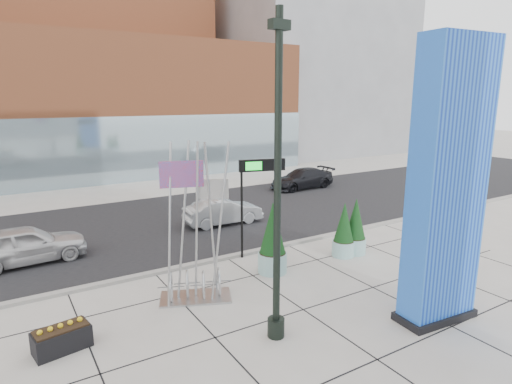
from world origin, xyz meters
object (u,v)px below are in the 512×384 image
blue_pylon (447,190)px  lamp_post (277,214)px  car_white_west (25,245)px  public_art_sculpture (195,259)px  car_silver_mid (223,212)px  overhead_street_sign (256,173)px

blue_pylon → lamp_post: lamp_post is taller
car_white_west → public_art_sculpture: bearing=-147.8°
public_art_sculpture → blue_pylon: bearing=-18.8°
car_white_west → car_silver_mid: size_ratio=1.10×
lamp_post → overhead_street_sign: 6.25m
lamp_post → car_silver_mid: bearing=70.4°
car_white_west → lamp_post: bearing=-153.7°
public_art_sculpture → overhead_street_sign: size_ratio=1.28×
lamp_post → car_white_west: size_ratio=1.91×
lamp_post → blue_pylon: bearing=-19.6°
public_art_sculpture → car_silver_mid: public_art_sculpture is taller
blue_pylon → overhead_street_sign: blue_pylon is taller
lamp_post → car_silver_mid: (3.62, 10.18, -2.79)m
lamp_post → public_art_sculpture: bearing=106.1°
public_art_sculpture → lamp_post: bearing=-51.2°
car_white_west → car_silver_mid: car_white_west is taller
public_art_sculpture → car_white_west: 7.67m
public_art_sculpture → overhead_street_sign: bearing=55.0°
public_art_sculpture → overhead_street_sign: 4.89m
lamp_post → car_silver_mid: lamp_post is taller
overhead_street_sign → car_silver_mid: 5.43m
overhead_street_sign → lamp_post: bearing=-102.2°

